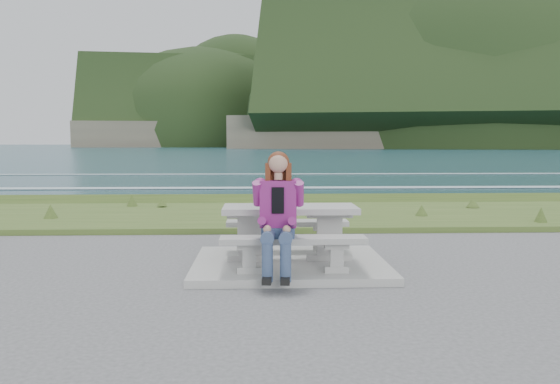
% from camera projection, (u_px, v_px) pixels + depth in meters
% --- Properties ---
extents(concrete_slab, '(2.60, 2.10, 0.10)m').
position_uv_depth(concrete_slab, '(290.00, 264.00, 7.44)').
color(concrete_slab, gray).
rests_on(concrete_slab, ground).
extents(picnic_table, '(1.80, 0.75, 0.75)m').
position_uv_depth(picnic_table, '(290.00, 218.00, 7.39)').
color(picnic_table, gray).
rests_on(picnic_table, concrete_slab).
extents(bench_landward, '(1.80, 0.35, 0.45)m').
position_uv_depth(bench_landward, '(293.00, 245.00, 6.71)').
color(bench_landward, gray).
rests_on(bench_landward, concrete_slab).
extents(bench_seaward, '(1.80, 0.35, 0.45)m').
position_uv_depth(bench_seaward, '(287.00, 227.00, 8.10)').
color(bench_seaward, gray).
rests_on(bench_seaward, concrete_slab).
extents(grass_verge, '(160.00, 4.50, 0.22)m').
position_uv_depth(grass_verge, '(278.00, 218.00, 12.42)').
color(grass_verge, '#33511E').
rests_on(grass_verge, ground).
extents(shore_drop, '(160.00, 0.80, 2.20)m').
position_uv_depth(shore_drop, '(274.00, 203.00, 15.31)').
color(shore_drop, brown).
rests_on(shore_drop, ground).
extents(ocean, '(1600.00, 1600.00, 0.09)m').
position_uv_depth(ocean, '(266.00, 200.00, 32.58)').
color(ocean, '#1C434F').
rests_on(ocean, ground).
extents(headland_range, '(729.83, 363.95, 208.24)m').
position_uv_depth(headland_range, '(513.00, 131.00, 410.08)').
color(headland_range, brown).
rests_on(headland_range, ground).
extents(seated_woman, '(0.49, 0.79, 1.50)m').
position_uv_depth(seated_woman, '(278.00, 231.00, 6.54)').
color(seated_woman, navy).
rests_on(seated_woman, concrete_slab).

